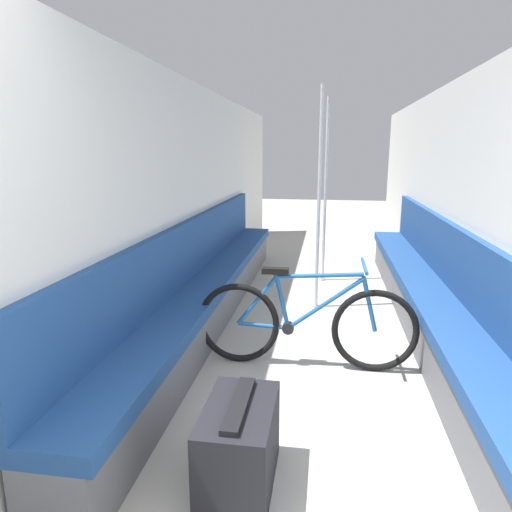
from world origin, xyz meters
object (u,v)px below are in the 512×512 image
object	(u,v)px
bench_seat_row_right	(430,298)
grab_pole_far	(325,194)
grab_pole_near	(319,204)
bicycle	(305,324)
bench_seat_row_left	(208,288)
luggage_bag	(239,446)

from	to	relation	value
bench_seat_row_right	grab_pole_far	distance (m)	2.03
grab_pole_near	grab_pole_far	bearing A→B (deg)	87.17
bicycle	grab_pole_near	bearing A→B (deg)	99.68
bench_seat_row_left	bench_seat_row_right	bearing A→B (deg)	0.00
bicycle	grab_pole_far	xyz separation A→B (m)	(0.11, 2.47, 0.76)
bench_seat_row_right	grab_pole_near	bearing A→B (deg)	152.68
bench_seat_row_left	bicycle	xyz separation A→B (m)	(0.99, -0.87, 0.02)
bench_seat_row_right	bicycle	xyz separation A→B (m)	(-1.10, -0.87, 0.02)
bicycle	grab_pole_far	size ratio (longest dim) A/B	0.74
grab_pole_far	luggage_bag	xyz separation A→B (m)	(-0.36, -3.82, -0.89)
bicycle	grab_pole_far	world-z (taller)	grab_pole_far
bench_seat_row_right	grab_pole_far	bearing A→B (deg)	121.70
grab_pole_near	grab_pole_far	xyz separation A→B (m)	(0.05, 1.06, 0.00)
bench_seat_row_left	bench_seat_row_right	distance (m)	2.09
bicycle	grab_pole_far	bearing A→B (deg)	99.46
luggage_bag	grab_pole_far	bearing A→B (deg)	84.62
bench_seat_row_left	bicycle	bearing A→B (deg)	-41.36
luggage_bag	bench_seat_row_right	bearing A→B (deg)	58.80
bench_seat_row_right	bicycle	world-z (taller)	bench_seat_row_right
bench_seat_row_right	luggage_bag	bearing A→B (deg)	-121.20
bench_seat_row_right	grab_pole_far	xyz separation A→B (m)	(-0.99, 1.60, 0.78)
bench_seat_row_left	bicycle	distance (m)	1.32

